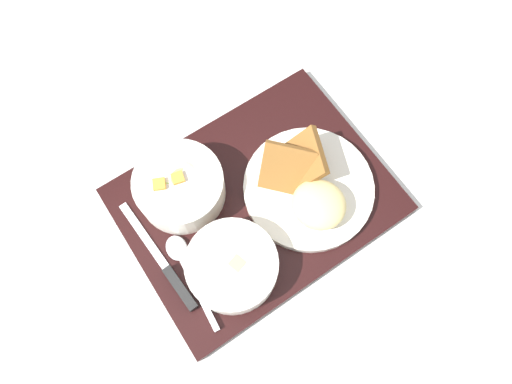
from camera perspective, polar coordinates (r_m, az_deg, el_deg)
name	(u,v)px	position (r m, az deg, el deg)	size (l,w,h in m)	color
ground_plane	(256,202)	(0.75, 0.00, -1.27)	(4.00, 4.00, 0.00)	silver
serving_tray	(256,200)	(0.74, 0.00, -1.04)	(0.41, 0.32, 0.02)	black
bowl_salad	(180,186)	(0.71, -9.52, 0.72)	(0.14, 0.14, 0.06)	silver
bowl_soup	(232,266)	(0.67, -3.01, -9.23)	(0.13, 0.13, 0.05)	silver
plate_main	(309,189)	(0.72, 6.68, 0.36)	(0.21, 0.21, 0.07)	silver
knife	(171,275)	(0.70, -10.58, -10.16)	(0.02, 0.20, 0.01)	silver
spoon	(185,264)	(0.70, -8.89, -8.94)	(0.04, 0.16, 0.01)	silver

